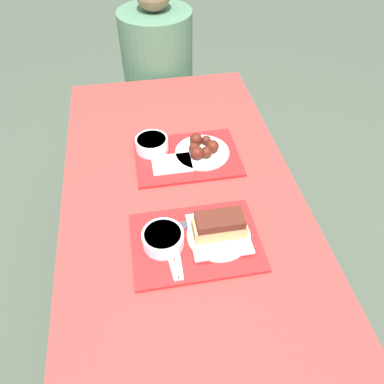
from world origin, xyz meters
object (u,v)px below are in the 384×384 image
at_px(bowl_coleslaw_near, 163,238).
at_px(person_seated_across, 157,59).
at_px(tray_near, 196,242).
at_px(wings_plate_far, 202,149).
at_px(tray_far, 187,157).
at_px(bowl_coleslaw_far, 152,143).
at_px(brisket_sandwich_plate, 219,229).

distance_m(bowl_coleslaw_near, person_seated_across, 1.25).
height_order(tray_near, wings_plate_far, wings_plate_far).
bearing_deg(tray_near, tray_far, 84.45).
height_order(bowl_coleslaw_far, person_seated_across, person_seated_across).
height_order(tray_far, person_seated_across, person_seated_across).
height_order(tray_far, bowl_coleslaw_far, bowl_coleslaw_far).
xyz_separation_m(tray_near, bowl_coleslaw_far, (-0.09, 0.47, 0.03)).
bearing_deg(tray_far, bowl_coleslaw_near, -109.26).
relative_size(brisket_sandwich_plate, wings_plate_far, 0.95).
relative_size(tray_near, bowl_coleslaw_far, 3.11).
relative_size(tray_far, person_seated_across, 0.55).
distance_m(tray_near, tray_far, 0.41).
bearing_deg(wings_plate_far, tray_near, -103.44).
bearing_deg(bowl_coleslaw_near, wings_plate_far, 63.86).
distance_m(tray_far, brisket_sandwich_plate, 0.41).
xyz_separation_m(tray_far, bowl_coleslaw_far, (-0.13, 0.06, 0.03)).
bearing_deg(bowl_coleslaw_far, bowl_coleslaw_near, -91.35).
height_order(brisket_sandwich_plate, bowl_coleslaw_far, brisket_sandwich_plate).
bearing_deg(person_seated_across, bowl_coleslaw_far, -97.56).
distance_m(tray_far, bowl_coleslaw_near, 0.43).
relative_size(tray_far, wings_plate_far, 1.90).
bearing_deg(tray_near, wings_plate_far, 76.56).
bearing_deg(person_seated_across, brisket_sandwich_plate, -87.23).
distance_m(tray_near, brisket_sandwich_plate, 0.08).
relative_size(tray_far, bowl_coleslaw_near, 3.11).
bearing_deg(wings_plate_far, tray_far, -175.55).
height_order(tray_near, brisket_sandwich_plate, brisket_sandwich_plate).
relative_size(bowl_coleslaw_near, brisket_sandwich_plate, 0.64).
height_order(brisket_sandwich_plate, wings_plate_far, brisket_sandwich_plate).
height_order(bowl_coleslaw_near, person_seated_across, person_seated_across).
distance_m(bowl_coleslaw_near, bowl_coleslaw_far, 0.47).
xyz_separation_m(tray_near, wings_plate_far, (0.10, 0.41, 0.03)).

